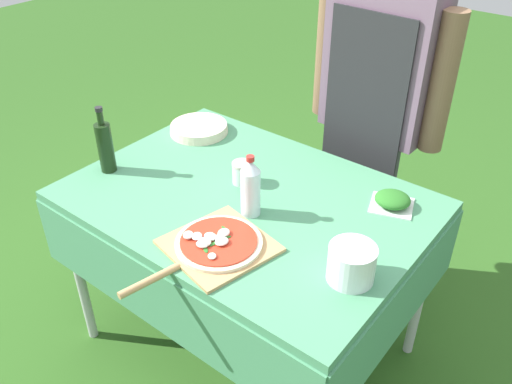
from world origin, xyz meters
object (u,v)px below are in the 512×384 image
object	(u,v)px
sauce_jar	(242,174)
prep_table	(247,214)
oil_bottle	(105,146)
mixing_tub	(352,263)
plate_stack	(199,128)
herb_container	(392,200)
person_cook	(376,98)
water_bottle	(251,187)
pizza_on_peel	(215,245)

from	to	relation	value
sauce_jar	prep_table	bearing A→B (deg)	-41.98
oil_bottle	mixing_tub	distance (m)	1.08
mixing_tub	plate_stack	bearing A→B (deg)	157.87
herb_container	sauce_jar	bearing A→B (deg)	-158.20
herb_container	plate_stack	world-z (taller)	herb_container
plate_stack	sauce_jar	bearing A→B (deg)	-25.59
person_cook	plate_stack	world-z (taller)	person_cook
plate_stack	prep_table	bearing A→B (deg)	-28.51
water_bottle	sauce_jar	xyz separation A→B (m)	(-0.15, 0.14, -0.07)
person_cook	herb_container	world-z (taller)	person_cook
pizza_on_peel	plate_stack	xyz separation A→B (m)	(-0.60, 0.56, 0.00)
person_cook	sauce_jar	size ratio (longest dim) A/B	19.28
mixing_tub	sauce_jar	xyz separation A→B (m)	(-0.60, 0.21, -0.02)
plate_stack	water_bottle	bearing A→B (deg)	-30.68
prep_table	herb_container	distance (m)	0.54
pizza_on_peel	plate_stack	distance (m)	0.82
prep_table	oil_bottle	bearing A→B (deg)	-160.79
prep_table	pizza_on_peel	bearing A→B (deg)	-69.75
prep_table	water_bottle	distance (m)	0.22
person_cook	water_bottle	distance (m)	0.78
person_cook	herb_container	bearing A→B (deg)	128.76
plate_stack	sauce_jar	size ratio (longest dim) A/B	2.98
person_cook	prep_table	bearing A→B (deg)	81.20
oil_bottle	herb_container	size ratio (longest dim) A/B	1.45
plate_stack	pizza_on_peel	bearing A→B (deg)	-43.11
person_cook	oil_bottle	bearing A→B (deg)	54.82
oil_bottle	herb_container	bearing A→B (deg)	25.11
mixing_tub	sauce_jar	world-z (taller)	mixing_tub
water_bottle	herb_container	world-z (taller)	water_bottle
water_bottle	pizza_on_peel	bearing A→B (deg)	-81.65
person_cook	water_bottle	bearing A→B (deg)	87.72
plate_stack	sauce_jar	world-z (taller)	sauce_jar
mixing_tub	plate_stack	world-z (taller)	mixing_tub
person_cook	pizza_on_peel	xyz separation A→B (m)	(-0.03, -1.00, -0.18)
prep_table	pizza_on_peel	world-z (taller)	pizza_on_peel
oil_bottle	water_bottle	xyz separation A→B (m)	(0.63, 0.12, 0.00)
mixing_tub	sauce_jar	bearing A→B (deg)	160.38
person_cook	pizza_on_peel	distance (m)	1.01
mixing_tub	plate_stack	size ratio (longest dim) A/B	0.56
oil_bottle	water_bottle	distance (m)	0.64
plate_stack	herb_container	bearing A→B (deg)	0.70
oil_bottle	mixing_tub	size ratio (longest dim) A/B	1.88
pizza_on_peel	mixing_tub	distance (m)	0.44
person_cook	herb_container	xyz separation A→B (m)	(0.31, -0.42, -0.16)
herb_container	plate_stack	bearing A→B (deg)	-179.30
prep_table	water_bottle	bearing A→B (deg)	-42.58
water_bottle	herb_container	xyz separation A→B (m)	(0.38, 0.35, -0.08)
pizza_on_peel	water_bottle	size ratio (longest dim) A/B	2.32
pizza_on_peel	oil_bottle	size ratio (longest dim) A/B	1.97
person_cook	pizza_on_peel	size ratio (longest dim) A/B	3.10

